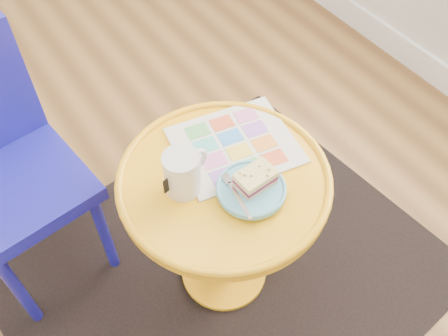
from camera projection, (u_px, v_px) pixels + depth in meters
rug at (224, 272)px, 1.64m from camera, size 1.40×1.22×0.01m
side_table at (224, 210)px, 1.36m from camera, size 0.54×0.54×0.51m
chair at (1, 162)px, 1.34m from camera, size 0.39×0.39×0.80m
newspaper at (235, 145)px, 1.31m from camera, size 0.35×0.31×0.01m
mug at (183, 172)px, 1.18m from camera, size 0.13×0.09×0.12m
plate at (251, 190)px, 1.20m from camera, size 0.17×0.17×0.02m
cake_slice at (256, 178)px, 1.19m from camera, size 0.10×0.07×0.04m
fork at (236, 194)px, 1.18m from camera, size 0.04×0.14×0.00m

